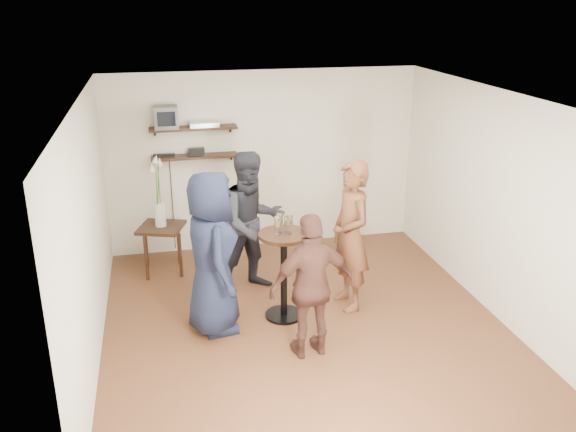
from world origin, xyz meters
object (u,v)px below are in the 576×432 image
object	(u,v)px
crt_monitor	(166,117)
radio	(197,152)
side_table	(162,234)
person_dark	(252,223)
person_brown	(312,286)
person_plaid	(350,236)
person_navy	(212,253)
dvd_deck	(204,124)
drinks_table	(284,264)

from	to	relation	value
crt_monitor	radio	world-z (taller)	crt_monitor
side_table	person_dark	size ratio (longest dim) A/B	0.39
side_table	person_brown	world-z (taller)	person_brown
person_plaid	person_brown	bearing A→B (deg)	-44.54
person_plaid	person_navy	bearing A→B (deg)	-90.41
dvd_deck	drinks_table	size ratio (longest dim) A/B	0.38
crt_monitor	side_table	size ratio (longest dim) A/B	0.45
crt_monitor	person_brown	bearing A→B (deg)	-66.41
radio	side_table	size ratio (longest dim) A/B	0.31
dvd_deck	radio	bearing A→B (deg)	180.00
person_dark	dvd_deck	bearing A→B (deg)	91.58
dvd_deck	radio	size ratio (longest dim) A/B	1.82
dvd_deck	person_dark	world-z (taller)	dvd_deck
person_plaid	radio	bearing A→B (deg)	-148.78
dvd_deck	person_plaid	distance (m)	2.70
radio	person_dark	world-z (taller)	person_dark
radio	drinks_table	world-z (taller)	radio
side_table	crt_monitor	bearing A→B (deg)	72.67
drinks_table	person_brown	bearing A→B (deg)	-81.82
crt_monitor	dvd_deck	bearing A→B (deg)	0.00
side_table	person_brown	xyz separation A→B (m)	(1.46, -2.39, 0.22)
drinks_table	person_dark	distance (m)	0.86
person_navy	person_brown	distance (m)	1.20
crt_monitor	person_dark	distance (m)	1.97
drinks_table	radio	bearing A→B (deg)	110.25
side_table	dvd_deck	bearing A→B (deg)	39.37
dvd_deck	side_table	xyz separation A→B (m)	(-0.68, -0.56, -1.34)
person_plaid	person_navy	size ratio (longest dim) A/B	0.98
crt_monitor	person_navy	bearing A→B (deg)	-81.16
side_table	person_plaid	world-z (taller)	person_plaid
dvd_deck	drinks_table	world-z (taller)	dvd_deck
drinks_table	person_dark	size ratio (longest dim) A/B	0.58
person_plaid	side_table	bearing A→B (deg)	-131.28
radio	person_brown	bearing A→B (deg)	-72.98
side_table	drinks_table	world-z (taller)	drinks_table
crt_monitor	radio	bearing A→B (deg)	0.00
crt_monitor	person_dark	bearing A→B (deg)	-54.87
person_dark	person_navy	distance (m)	1.07
radio	person_dark	distance (m)	1.57
radio	crt_monitor	bearing A→B (deg)	180.00
radio	person_dark	bearing A→B (deg)	-67.48
person_plaid	person_dark	bearing A→B (deg)	-130.48
dvd_deck	person_dark	size ratio (longest dim) A/B	0.22
dvd_deck	radio	xyz separation A→B (m)	(-0.12, 0.00, -0.38)
drinks_table	person_brown	size ratio (longest dim) A/B	0.67
radio	drinks_table	xyz separation A→B (m)	(0.79, -2.13, -0.84)
person_brown	radio	bearing A→B (deg)	-81.15
crt_monitor	dvd_deck	size ratio (longest dim) A/B	0.80
person_navy	person_plaid	bearing A→B (deg)	-89.59
dvd_deck	radio	world-z (taller)	dvd_deck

